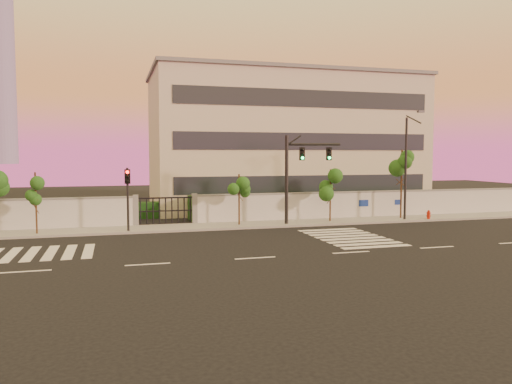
# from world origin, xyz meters

# --- Properties ---
(ground) EXTENTS (120.00, 120.00, 0.00)m
(ground) POSITION_xyz_m (0.00, 0.00, 0.00)
(ground) COLOR black
(ground) RESTS_ON ground
(sidewalk) EXTENTS (60.00, 3.00, 0.15)m
(sidewalk) POSITION_xyz_m (0.00, 10.50, 0.07)
(sidewalk) COLOR gray
(sidewalk) RESTS_ON ground
(perimeter_wall) EXTENTS (60.00, 0.36, 2.20)m
(perimeter_wall) POSITION_xyz_m (0.10, 12.00, 1.07)
(perimeter_wall) COLOR #B6B8BE
(perimeter_wall) RESTS_ON ground
(hedge_row) EXTENTS (41.00, 4.25, 1.80)m
(hedge_row) POSITION_xyz_m (1.17, 14.74, 0.82)
(hedge_row) COLOR #103616
(hedge_row) RESTS_ON ground
(institutional_building) EXTENTS (24.40, 12.40, 12.25)m
(institutional_building) POSITION_xyz_m (9.00, 21.99, 6.16)
(institutional_building) COLOR beige
(institutional_building) RESTS_ON ground
(road_markings) EXTENTS (57.00, 7.62, 0.02)m
(road_markings) POSITION_xyz_m (-1.58, 3.76, 0.01)
(road_markings) COLOR silver
(road_markings) RESTS_ON ground
(street_tree_c) EXTENTS (1.31, 1.04, 3.86)m
(street_tree_c) POSITION_xyz_m (-10.90, 9.92, 2.84)
(street_tree_c) COLOR #382314
(street_tree_c) RESTS_ON ground
(street_tree_d) EXTENTS (1.33, 1.06, 3.59)m
(street_tree_d) POSITION_xyz_m (1.80, 10.33, 2.65)
(street_tree_d) COLOR #382314
(street_tree_d) RESTS_ON ground
(street_tree_e) EXTENTS (1.34, 1.07, 3.87)m
(street_tree_e) POSITION_xyz_m (8.55, 10.34, 2.85)
(street_tree_e) COLOR #382314
(street_tree_e) RESTS_ON ground
(street_tree_f) EXTENTS (1.61, 1.28, 5.28)m
(street_tree_f) POSITION_xyz_m (14.45, 10.56, 3.89)
(street_tree_f) COLOR #382314
(street_tree_f) RESTS_ON ground
(traffic_signal_main) EXTENTS (3.87, 1.26, 6.22)m
(traffic_signal_main) POSITION_xyz_m (5.81, 9.82, 3.93)
(traffic_signal_main) COLOR black
(traffic_signal_main) RESTS_ON ground
(traffic_signal_secondary) EXTENTS (0.32, 0.32, 4.09)m
(traffic_signal_secondary) POSITION_xyz_m (-5.57, 9.45, 2.60)
(traffic_signal_secondary) COLOR black
(traffic_signal_secondary) RESTS_ON ground
(streetlight_east) EXTENTS (0.48, 1.92, 7.96)m
(streetlight_east) POSITION_xyz_m (14.23, 9.54, 4.30)
(streetlight_east) COLOR black
(streetlight_east) RESTS_ON ground
(fire_hydrant) EXTENTS (0.32, 0.30, 0.80)m
(fire_hydrant) POSITION_xyz_m (16.04, 9.38, 0.40)
(fire_hydrant) COLOR #B01C0B
(fire_hydrant) RESTS_ON ground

